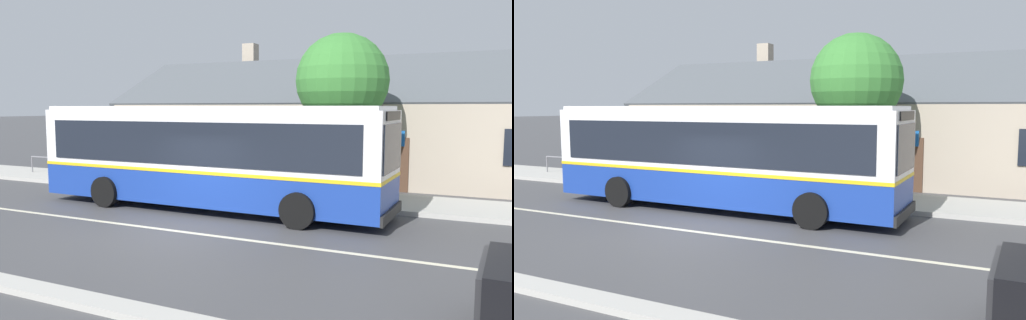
% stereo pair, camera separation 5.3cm
% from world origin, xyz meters
% --- Properties ---
extents(ground_plane, '(300.00, 300.00, 0.00)m').
position_xyz_m(ground_plane, '(0.00, 0.00, 0.00)').
color(ground_plane, '#424244').
extents(sidewalk_far, '(60.00, 3.00, 0.15)m').
position_xyz_m(sidewalk_far, '(0.00, 6.00, 0.07)').
color(sidewalk_far, '#ADAAA3').
rests_on(sidewalk_far, ground).
extents(curb_near, '(60.00, 0.50, 0.12)m').
position_xyz_m(curb_near, '(0.00, -4.75, 0.06)').
color(curb_near, '#ADAAA3').
rests_on(curb_near, ground).
extents(lane_divider_stripe, '(60.00, 0.16, 0.01)m').
position_xyz_m(lane_divider_stripe, '(0.00, 0.00, 0.00)').
color(lane_divider_stripe, beige).
rests_on(lane_divider_stripe, ground).
extents(community_building, '(21.93, 9.67, 6.76)m').
position_xyz_m(community_building, '(1.01, 13.64, 1.83)').
color(community_building, tan).
rests_on(community_building, ground).
extents(transit_bus, '(11.69, 2.89, 3.29)m').
position_xyz_m(transit_bus, '(-0.60, 2.90, 1.77)').
color(transit_bus, navy).
rests_on(transit_bus, ground).
extents(bench_by_building, '(1.74, 0.51, 0.94)m').
position_xyz_m(bench_by_building, '(-8.18, 5.64, 0.57)').
color(bench_by_building, '#4C4C4C').
rests_on(bench_by_building, sidewalk_far).
extents(bench_down_street, '(1.65, 0.51, 0.94)m').
position_xyz_m(bench_down_street, '(-3.73, 5.67, 0.57)').
color(bench_down_street, '#4C4C4C').
rests_on(bench_down_street, sidewalk_far).
extents(street_tree_primary, '(3.35, 3.35, 5.90)m').
position_xyz_m(street_tree_primary, '(2.51, 6.93, 4.07)').
color(street_tree_primary, '#4C3828').
rests_on(street_tree_primary, ground).
extents(bus_stop_sign, '(0.36, 0.07, 2.40)m').
position_xyz_m(bus_stop_sign, '(4.97, 4.99, 1.64)').
color(bus_stop_sign, gray).
rests_on(bus_stop_sign, sidewalk_far).
extents(bike_rack, '(1.16, 0.06, 0.78)m').
position_xyz_m(bike_rack, '(-11.87, 6.12, 0.68)').
color(bike_rack, slate).
rests_on(bike_rack, sidewalk_far).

